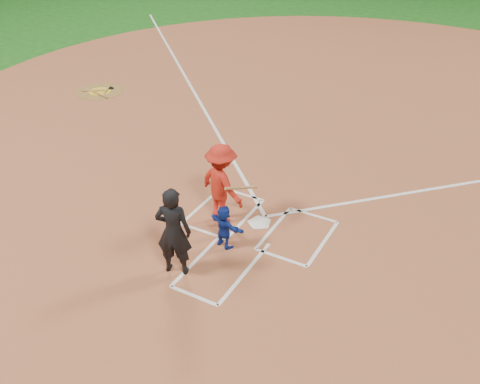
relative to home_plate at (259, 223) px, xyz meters
The scene contains 13 objects.
ground 0.02m from the home_plate, ahead, with size 120.00×120.00×0.00m, color #155314.
home_plate_dirt 6.00m from the home_plate, 90.00° to the left, with size 28.00×28.00×0.01m, color brown.
home_plate is the anchor object (origin of this frame).
on_deck_circle 9.99m from the home_plate, 153.06° to the left, with size 1.70×1.70×0.01m, color brown.
on_deck_logo 9.99m from the home_plate, 153.06° to the left, with size 0.80×0.80×0.00m, color gold.
on_deck_bat_a 9.97m from the home_plate, 151.39° to the left, with size 0.06×0.06×0.84m, color #A6753D.
on_deck_bat_b 10.12m from the home_plate, 154.07° to the left, with size 0.06×0.06×0.84m, color #A7703D.
on_deck_bat_c 9.58m from the home_plate, 153.84° to the left, with size 0.06×0.06×0.84m, color #945F36.
bat_weight_donut 10.00m from the home_plate, 150.49° to the left, with size 0.19×0.19×0.05m, color black.
catcher 1.27m from the home_plate, 103.87° to the right, with size 0.95×0.30×1.02m, color navy.
umpire 2.64m from the home_plate, 107.39° to the right, with size 0.72×0.48×1.99m, color black.
chalk_markings 5.29m from the home_plate, 90.00° to the left, with size 28.35×17.32×0.01m.
batter_at_plate 1.32m from the home_plate, 160.78° to the right, with size 1.55×1.09×1.95m.
Camera 1 is at (4.55, -9.14, 7.28)m, focal length 40.00 mm.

